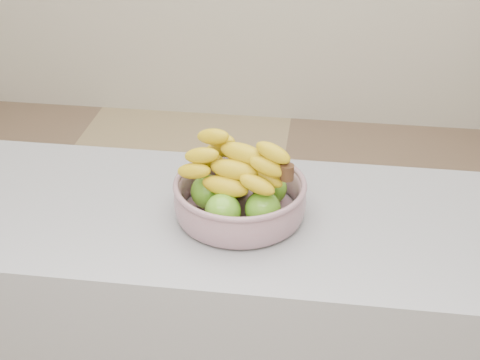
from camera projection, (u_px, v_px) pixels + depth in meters
The scene contains 3 objects.
ground at pixel (253, 345), 2.52m from camera, with size 4.00×4.00×0.00m, color tan.
counter at pixel (236, 346), 1.90m from camera, with size 2.00×0.60×0.90m, color gray.
fruit_bowl at pixel (240, 193), 1.63m from camera, with size 0.33×0.33×0.20m.
Camera 1 is at (0.20, -1.83, 1.83)m, focal length 50.00 mm.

